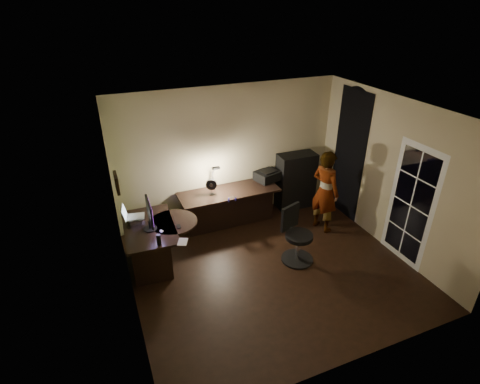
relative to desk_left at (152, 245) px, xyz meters
name	(u,v)px	position (x,y,z in m)	size (l,w,h in m)	color
floor	(272,269)	(1.82, -0.93, -0.38)	(4.50, 4.00, 0.01)	black
ceiling	(280,113)	(1.82, -0.93, 2.33)	(4.50, 4.00, 0.01)	silver
wall_back	(229,154)	(1.82, 1.08, 0.97)	(4.50, 0.01, 2.70)	#BFB189
wall_front	(359,282)	(1.82, -2.93, 0.97)	(4.50, 0.01, 2.70)	#BFB189
wall_left	(123,231)	(-0.44, -0.93, 0.97)	(0.01, 4.00, 2.70)	#BFB189
wall_right	(391,176)	(4.07, -0.93, 0.97)	(0.01, 4.00, 2.70)	#BFB189
green_wall_overlay	(125,231)	(-0.42, -0.93, 0.97)	(0.00, 4.00, 2.70)	#51652B
arched_doorway	(349,155)	(4.06, 0.22, 0.92)	(0.01, 0.90, 2.60)	black
french_door	(411,205)	(4.05, -1.48, 0.67)	(0.02, 0.92, 2.10)	white
framed_picture	(117,183)	(-0.40, -0.48, 1.47)	(0.04, 0.30, 0.25)	black
desk_left	(152,245)	(0.00, 0.00, 0.00)	(0.81, 1.31, 0.76)	black
desk_right	(229,207)	(1.67, 0.70, -0.01)	(1.96, 0.69, 0.74)	black
cabinet	(296,181)	(3.26, 0.85, 0.22)	(0.80, 0.40, 1.21)	black
laptop_stand	(135,220)	(-0.19, 0.19, 0.43)	(0.25, 0.21, 0.10)	silver
laptop	(134,211)	(-0.19, 0.19, 0.60)	(0.33, 0.31, 0.23)	silver
monitor	(149,219)	(0.00, -0.09, 0.56)	(0.11, 0.55, 0.36)	black
mouse	(161,231)	(0.15, -0.25, 0.40)	(0.05, 0.08, 0.03)	silver
phone	(179,226)	(0.45, -0.20, 0.39)	(0.06, 0.12, 0.01)	black
pen	(149,222)	(0.03, 0.12, 0.39)	(0.01, 0.12, 0.01)	black
speaker	(159,240)	(0.05, -0.57, 0.47)	(0.07, 0.07, 0.17)	black
notepad	(183,242)	(0.40, -0.65, 0.39)	(0.14, 0.20, 0.01)	silver
desk_fan	(211,187)	(1.32, 0.71, 0.51)	(0.21, 0.12, 0.33)	black
headphones	(232,199)	(1.59, 0.32, 0.39)	(0.18, 0.07, 0.08)	navy
printer	(268,175)	(2.59, 0.88, 0.46)	(0.49, 0.38, 0.22)	black
desk_lamp	(213,176)	(1.42, 0.90, 0.64)	(0.14, 0.27, 0.59)	black
office_chair	(299,236)	(2.35, -0.86, 0.12)	(0.56, 0.56, 1.00)	black
person	(325,191)	(3.30, -0.15, 0.44)	(0.58, 0.39, 1.63)	#D8A88C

